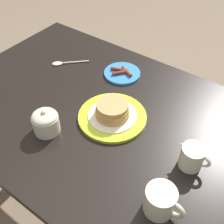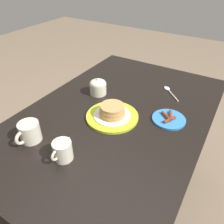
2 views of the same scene
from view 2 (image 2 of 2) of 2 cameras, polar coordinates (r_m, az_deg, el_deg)
ground_plane at (r=1.62m, az=1.01°, el=-22.31°), size 8.00×8.00×0.00m
dining_table at (r=1.14m, az=1.33°, el=-5.60°), size 1.24×0.81×0.76m
pancake_plate at (r=1.01m, az=-0.05°, el=-0.36°), size 0.24×0.24×0.07m
side_plate_bacon at (r=1.03m, az=14.60°, el=-1.75°), size 0.15×0.15×0.02m
coffee_mug at (r=0.93m, az=-20.80°, el=-4.90°), size 0.11×0.08×0.08m
creamer_pitcher at (r=0.82m, az=-12.72°, el=-9.67°), size 0.11×0.07×0.09m
sugar_bowl at (r=1.18m, az=-3.68°, el=6.62°), size 0.09×0.09×0.09m
spoon at (r=1.26m, az=14.65°, el=5.44°), size 0.13×0.13×0.01m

